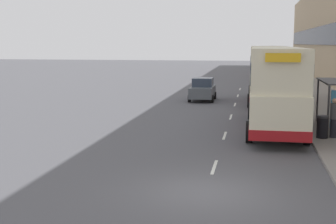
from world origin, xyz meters
name	(u,v)px	position (x,y,z in m)	size (l,w,h in m)	color
ground_plane	(206,192)	(0.00, 0.00, 0.00)	(220.00, 220.00, 0.00)	#515156
pavement	(302,85)	(6.50, 38.50, 0.07)	(5.00, 93.00, 0.14)	gray
lane_mark_0	(214,167)	(0.00, 2.99, 0.01)	(0.12, 2.00, 0.01)	silver
lane_mark_1	(225,136)	(0.00, 9.01, 0.01)	(0.12, 2.00, 0.01)	silver
lane_mark_2	(231,117)	(0.00, 15.03, 0.01)	(0.12, 2.00, 0.01)	silver
lane_mark_3	(235,104)	(0.00, 21.05, 0.01)	(0.12, 2.00, 0.01)	silver
lane_mark_4	(238,96)	(0.00, 27.07, 0.01)	(0.12, 2.00, 0.01)	silver
lane_mark_5	(240,89)	(0.00, 33.09, 0.01)	(0.12, 2.00, 0.01)	silver
double_decker_bus_near	(276,87)	(2.48, 10.80, 2.28)	(2.85, 10.39, 4.30)	beige
double_decker_bus_ahead	(268,73)	(2.36, 22.79, 2.28)	(2.85, 10.38, 4.30)	beige
car_0	(259,70)	(2.05, 52.85, 0.89)	(1.92, 4.41, 1.81)	maroon
car_1	(203,89)	(-2.65, 23.12, 0.88)	(1.96, 3.97, 1.80)	#4C5156
pedestrian_2	(334,118)	(5.07, 8.79, 1.09)	(0.37, 0.37, 1.85)	#23232D
litter_bin	(322,127)	(4.55, 8.61, 0.67)	(0.55, 0.55, 1.05)	black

